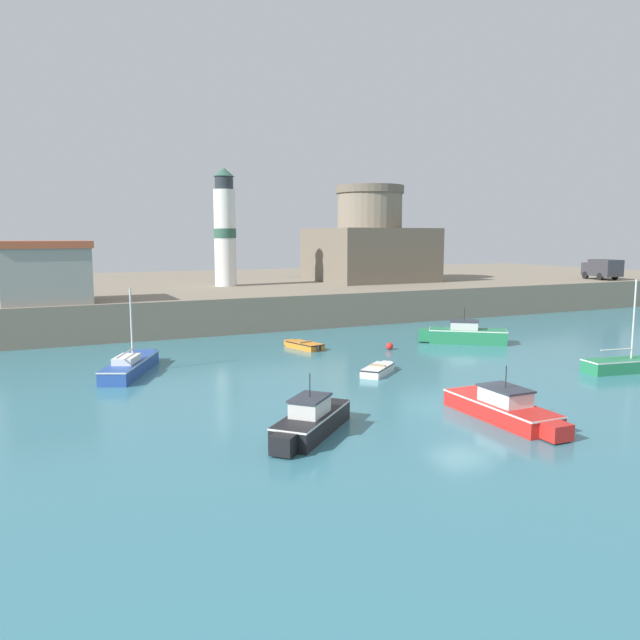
% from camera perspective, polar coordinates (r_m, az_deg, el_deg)
% --- Properties ---
extents(ground_plane, '(200.00, 200.00, 0.00)m').
position_cam_1_polar(ground_plane, '(28.92, 12.71, -7.60)').
color(ground_plane, teal).
extents(quay_seawall, '(120.00, 40.00, 2.80)m').
position_cam_1_polar(quay_seawall, '(67.99, -10.46, 2.38)').
color(quay_seawall, gray).
rests_on(quay_seawall, ground).
extents(dinghy_orange_0, '(1.87, 3.49, 0.50)m').
position_cam_1_polar(dinghy_orange_0, '(42.12, -1.49, -2.30)').
color(dinghy_orange_0, orange).
rests_on(dinghy_orange_0, ground).
extents(dinghy_white_1, '(2.99, 2.70, 0.53)m').
position_cam_1_polar(dinghy_white_1, '(34.56, 5.34, -4.52)').
color(dinghy_white_1, white).
rests_on(dinghy_white_1, ground).
extents(motorboat_green_2, '(5.73, 4.75, 2.53)m').
position_cam_1_polar(motorboat_green_2, '(45.31, 13.10, -1.28)').
color(motorboat_green_2, '#237A4C').
rests_on(motorboat_green_2, ground).
extents(sailboat_green_3, '(5.63, 2.19, 5.16)m').
position_cam_1_polar(sailboat_green_3, '(38.96, 26.30, -3.64)').
color(sailboat_green_3, '#237A4C').
rests_on(sailboat_green_3, ground).
extents(motorboat_black_4, '(4.73, 4.58, 2.40)m').
position_cam_1_polar(motorboat_black_4, '(24.08, -0.87, -9.17)').
color(motorboat_black_4, black).
rests_on(motorboat_black_4, ground).
extents(motorboat_red_5, '(1.88, 6.34, 2.29)m').
position_cam_1_polar(motorboat_red_5, '(26.99, 16.42, -7.71)').
color(motorboat_red_5, red).
rests_on(motorboat_red_5, ground).
extents(sailboat_blue_6, '(4.10, 6.82, 4.72)m').
position_cam_1_polar(sailboat_blue_6, '(36.02, -16.91, -3.98)').
color(sailboat_blue_6, '#284C9E').
rests_on(sailboat_blue_6, ground).
extents(mooring_buoy, '(0.48, 0.48, 0.48)m').
position_cam_1_polar(mooring_buoy, '(41.91, 6.37, -2.39)').
color(mooring_buoy, red).
rests_on(mooring_buoy, ground).
extents(fortress, '(11.19, 11.19, 9.98)m').
position_cam_1_polar(fortress, '(67.03, 4.53, 6.75)').
color(fortress, '#685E4F').
rests_on(fortress, quay_seawall).
extents(lighthouse, '(2.11, 2.11, 11.07)m').
position_cam_1_polar(lighthouse, '(60.24, -8.69, 8.17)').
color(lighthouse, silver).
rests_on(lighthouse, quay_seawall).
extents(harbor_shed_near_wharf, '(6.13, 5.60, 4.40)m').
position_cam_1_polar(harbor_shed_near_wharf, '(48.64, -23.78, 4.07)').
color(harbor_shed_near_wharf, gray).
rests_on(harbor_shed_near_wharf, quay_seawall).
extents(truck_on_quay, '(2.78, 4.59, 2.20)m').
position_cam_1_polar(truck_on_quay, '(75.20, 24.39, 4.32)').
color(truck_on_quay, '#333338').
rests_on(truck_on_quay, quay_seawall).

